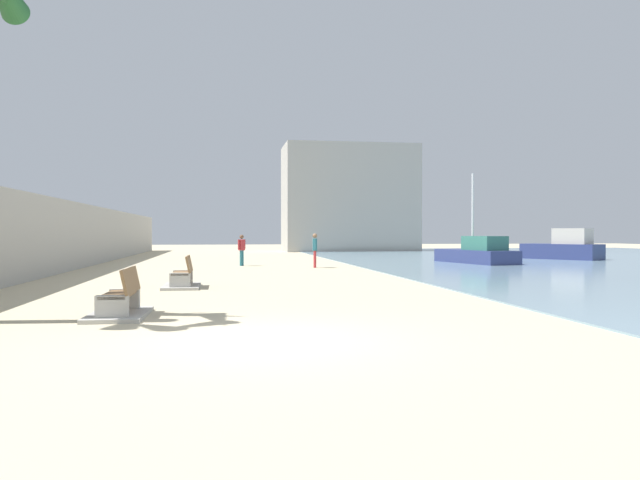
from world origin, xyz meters
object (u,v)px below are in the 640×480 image
(bench_near, at_px, (120,305))
(boat_nearest, at_px, (564,248))
(person_standing, at_px, (242,248))
(boat_outer, at_px, (478,253))
(bench_far, at_px, (182,280))
(person_walking, at_px, (315,248))

(bench_near, distance_m, boat_nearest, 32.06)
(person_standing, distance_m, boat_nearest, 20.27)
(bench_near, bearing_deg, boat_outer, 50.09)
(bench_near, bearing_deg, boat_nearest, 44.43)
(bench_far, xyz_separation_m, person_walking, (5.59, 9.93, 0.72))
(person_standing, height_order, boat_outer, boat_outer)
(bench_near, height_order, bench_far, same)
(bench_far, distance_m, person_walking, 11.42)
(boat_outer, bearing_deg, person_standing, -179.68)
(person_walking, bearing_deg, boat_nearest, 20.13)
(bench_near, height_order, person_walking, person_walking)
(person_standing, relative_size, boat_outer, 0.28)
(bench_far, bearing_deg, person_standing, 79.86)
(bench_near, relative_size, person_walking, 1.29)
(person_walking, relative_size, person_standing, 1.04)
(bench_near, relative_size, bench_far, 1.01)
(bench_near, xyz_separation_m, person_walking, (6.41, 16.40, 0.72))
(bench_far, distance_m, boat_nearest, 27.26)
(bench_far, relative_size, person_walking, 1.27)
(person_walking, bearing_deg, person_standing, 146.95)
(bench_far, bearing_deg, bench_near, -97.18)
(person_standing, bearing_deg, person_walking, -33.05)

